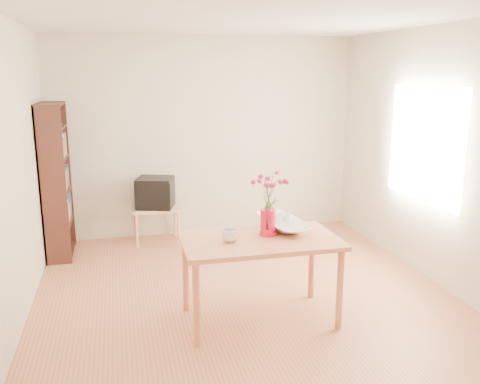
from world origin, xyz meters
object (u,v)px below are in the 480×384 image
object	(u,v)px
bowl	(283,204)
mug	(230,235)
pitcher	(268,223)
table	(260,248)
television	(155,192)

from	to	relation	value
bowl	mug	bearing A→B (deg)	-153.83
mug	pitcher	bearing A→B (deg)	169.94
pitcher	bowl	bearing A→B (deg)	62.69
pitcher	bowl	size ratio (longest dim) A/B	0.48
bowl	table	bearing A→B (deg)	-137.46
table	television	world-z (taller)	television
table	pitcher	bearing A→B (deg)	43.19
table	television	distance (m)	2.48
table	mug	size ratio (longest dim) A/B	9.90
pitcher	television	size ratio (longest dim) A/B	0.43
table	pitcher	distance (m)	0.23
mug	television	world-z (taller)	mug
pitcher	television	xyz separation A→B (m)	(-0.80, 2.29, -0.20)
mug	television	distance (m)	2.44
table	pitcher	xyz separation A→B (m)	(0.09, 0.09, 0.19)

